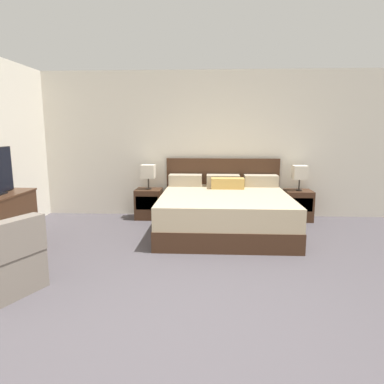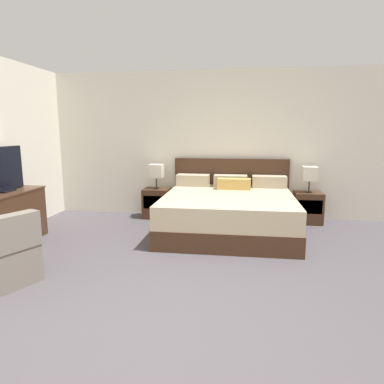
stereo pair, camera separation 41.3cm
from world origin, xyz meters
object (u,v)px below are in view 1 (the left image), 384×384
at_px(bed, 224,211).
at_px(nightstand_right, 298,205).
at_px(nightstand_left, 149,204).
at_px(table_lamp_left, 148,172).
at_px(table_lamp_right, 300,173).

bearing_deg(bed, nightstand_right, 28.92).
height_order(nightstand_left, table_lamp_left, table_lamp_left).
distance_m(bed, nightstand_left, 1.53).
height_order(nightstand_left, table_lamp_right, table_lamp_right).
relative_size(table_lamp_left, table_lamp_right, 1.00).
bearing_deg(table_lamp_left, nightstand_left, -90.00).
bearing_deg(table_lamp_right, nightstand_right, -90.00).
distance_m(bed, table_lamp_left, 1.61).
distance_m(nightstand_left, table_lamp_right, 2.73).
xyz_separation_m(table_lamp_left, table_lamp_right, (2.67, 0.00, 0.00)).
xyz_separation_m(nightstand_left, table_lamp_right, (2.67, 0.00, 0.58)).
height_order(bed, nightstand_right, bed).
distance_m(nightstand_left, table_lamp_left, 0.58).
xyz_separation_m(bed, table_lamp_right, (1.33, 0.74, 0.52)).
distance_m(nightstand_left, nightstand_right, 2.67).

